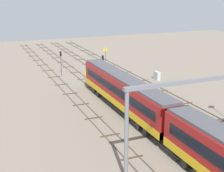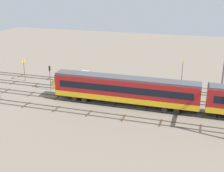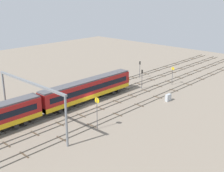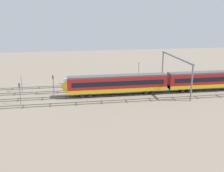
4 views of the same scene
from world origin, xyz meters
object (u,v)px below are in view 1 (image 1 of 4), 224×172
(signal_light_trackside_approach, at_px, (61,60))
(signal_light_trackside_departure, at_px, (103,64))
(speed_sign_near_foreground, at_px, (105,56))
(relay_cabinet, at_px, (157,76))
(overhead_gantry, at_px, (219,96))

(signal_light_trackside_approach, relative_size, signal_light_trackside_departure, 1.00)
(signal_light_trackside_approach, bearing_deg, speed_sign_near_foreground, -83.32)
(signal_light_trackside_departure, relative_size, relay_cabinet, 3.03)
(overhead_gantry, distance_m, speed_sign_near_foreground, 39.24)
(speed_sign_near_foreground, xyz_separation_m, relay_cabinet, (-11.08, -5.98, -2.24))
(signal_light_trackside_approach, height_order, relay_cabinet, signal_light_trackside_approach)
(speed_sign_near_foreground, relative_size, signal_light_trackside_approach, 0.97)
(speed_sign_near_foreground, relative_size, signal_light_trackside_departure, 0.97)
(overhead_gantry, distance_m, relay_cabinet, 30.09)
(overhead_gantry, xyz_separation_m, signal_light_trackside_approach, (37.73, 5.78, -3.39))
(overhead_gantry, height_order, signal_light_trackside_approach, overhead_gantry)
(signal_light_trackside_approach, distance_m, relay_cabinet, 18.78)
(overhead_gantry, relative_size, signal_light_trackside_departure, 4.12)
(overhead_gantry, xyz_separation_m, speed_sign_near_foreground, (38.88, -4.00, -3.52))
(signal_light_trackside_approach, relative_size, relay_cabinet, 3.03)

